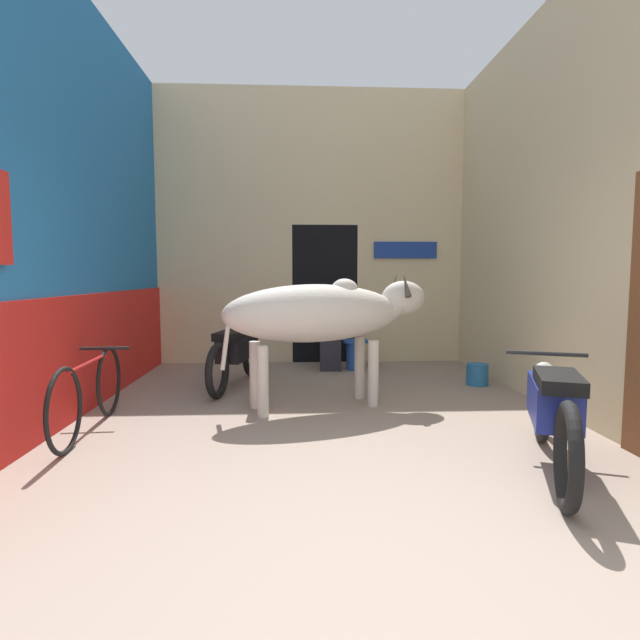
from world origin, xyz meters
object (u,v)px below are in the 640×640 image
(motorcycle_near, at_px, (553,409))
(shopkeeper_seated, at_px, (330,325))
(motorcycle_far, at_px, (236,352))
(cow, at_px, (324,314))
(plastic_stool, at_px, (355,354))
(bucket, at_px, (477,374))
(bicycle, at_px, (90,393))

(motorcycle_near, bearing_deg, shopkeeper_seated, 108.50)
(motorcycle_near, bearing_deg, motorcycle_far, 131.98)
(cow, bearing_deg, shopkeeper_seated, 84.16)
(plastic_stool, distance_m, bucket, 1.75)
(motorcycle_near, relative_size, motorcycle_far, 0.96)
(bicycle, xyz_separation_m, shopkeeper_seated, (2.25, 2.75, 0.29))
(motorcycle_near, distance_m, shopkeeper_seated, 3.98)
(bicycle, bearing_deg, bucket, 22.23)
(cow, xyz_separation_m, motorcycle_near, (1.47, -1.76, -0.52))
(motorcycle_far, height_order, shopkeeper_seated, shopkeeper_seated)
(shopkeeper_seated, bearing_deg, cow, -95.84)
(cow, xyz_separation_m, motorcycle_far, (-1.00, 0.99, -0.54))
(bicycle, distance_m, shopkeeper_seated, 3.56)
(bucket, bearing_deg, plastic_stool, 141.38)
(cow, relative_size, plastic_stool, 5.28)
(shopkeeper_seated, xyz_separation_m, plastic_stool, (0.36, -0.03, -0.41))
(bicycle, distance_m, bucket, 4.31)
(shopkeeper_seated, relative_size, plastic_stool, 2.86)
(motorcycle_far, height_order, bicycle, motorcycle_far)
(cow, distance_m, shopkeeper_seated, 2.05)
(cow, bearing_deg, motorcycle_near, -50.15)
(shopkeeper_seated, bearing_deg, bucket, -32.93)
(motorcycle_near, relative_size, bicycle, 1.05)
(motorcycle_far, bearing_deg, motorcycle_near, -48.02)
(plastic_stool, bearing_deg, motorcycle_near, -76.46)
(cow, height_order, motorcycle_far, cow)
(plastic_stool, relative_size, bucket, 1.62)
(motorcycle_near, distance_m, plastic_stool, 3.85)
(bicycle, height_order, shopkeeper_seated, shopkeeper_seated)
(bicycle, height_order, bucket, bicycle)
(bucket, bearing_deg, shopkeeper_seated, 147.07)
(plastic_stool, height_order, bucket, plastic_stool)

